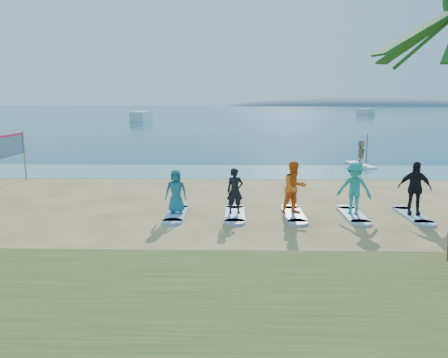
{
  "coord_description": "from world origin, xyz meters",
  "views": [
    {
      "loc": [
        0.03,
        -14.54,
        4.1
      ],
      "look_at": [
        -0.36,
        2.0,
        1.1
      ],
      "focal_mm": 35.0,
      "sensor_mm": 36.0,
      "label": 1
    }
  ],
  "objects_px": {
    "boat_offshore_a": "(141,121)",
    "surfboard_3": "(353,215)",
    "student_0": "(176,191)",
    "student_3": "(354,188)",
    "surfboard_2": "(294,215)",
    "student_4": "(415,188)",
    "student_1": "(235,191)",
    "boat_offshore_b": "(365,115)",
    "paddleboarder": "(361,152)",
    "surfboard_4": "(412,215)",
    "paddleboard": "(360,165)",
    "student_2": "(294,188)",
    "surfboard_1": "(235,214)",
    "surfboard_0": "(176,214)"
  },
  "relations": [
    {
      "from": "paddleboard",
      "to": "surfboard_2",
      "type": "relative_size",
      "value": 1.36
    },
    {
      "from": "surfboard_0",
      "to": "student_4",
      "type": "height_order",
      "value": "student_4"
    },
    {
      "from": "student_0",
      "to": "student_2",
      "type": "distance_m",
      "value": 4.23
    },
    {
      "from": "paddleboarder",
      "to": "student_0",
      "type": "relative_size",
      "value": 0.96
    },
    {
      "from": "surfboard_4",
      "to": "student_4",
      "type": "distance_m",
      "value": 0.99
    },
    {
      "from": "boat_offshore_b",
      "to": "student_1",
      "type": "xyz_separation_m",
      "value": [
        -35.34,
        -104.65,
        0.9
      ]
    },
    {
      "from": "boat_offshore_b",
      "to": "surfboard_2",
      "type": "bearing_deg",
      "value": -127.75
    },
    {
      "from": "paddleboarder",
      "to": "student_1",
      "type": "height_order",
      "value": "student_1"
    },
    {
      "from": "boat_offshore_a",
      "to": "surfboard_3",
      "type": "xyz_separation_m",
      "value": [
        23.02,
        -72.92,
        0.04
      ]
    },
    {
      "from": "surfboard_2",
      "to": "student_4",
      "type": "relative_size",
      "value": 1.16
    },
    {
      "from": "paddleboarder",
      "to": "surfboard_2",
      "type": "height_order",
      "value": "paddleboarder"
    },
    {
      "from": "paddleboarder",
      "to": "surfboard_1",
      "type": "xyz_separation_m",
      "value": [
        -7.95,
        -12.2,
        -0.83
      ]
    },
    {
      "from": "surfboard_0",
      "to": "student_1",
      "type": "xyz_separation_m",
      "value": [
        2.12,
        0.0,
        0.86
      ]
    },
    {
      "from": "surfboard_0",
      "to": "student_2",
      "type": "height_order",
      "value": "student_2"
    },
    {
      "from": "paddleboard",
      "to": "surfboard_0",
      "type": "relative_size",
      "value": 1.36
    },
    {
      "from": "student_0",
      "to": "paddleboarder",
      "type": "bearing_deg",
      "value": 51.45
    },
    {
      "from": "paddleboard",
      "to": "surfboard_2",
      "type": "distance_m",
      "value": 13.52
    },
    {
      "from": "paddleboarder",
      "to": "student_3",
      "type": "relative_size",
      "value": 0.81
    },
    {
      "from": "student_0",
      "to": "surfboard_1",
      "type": "relative_size",
      "value": 0.71
    },
    {
      "from": "student_0",
      "to": "surfboard_1",
      "type": "height_order",
      "value": "student_0"
    },
    {
      "from": "student_3",
      "to": "student_4",
      "type": "height_order",
      "value": "student_4"
    },
    {
      "from": "surfboard_4",
      "to": "paddleboarder",
      "type": "bearing_deg",
      "value": 82.53
    },
    {
      "from": "boat_offshore_a",
      "to": "student_4",
      "type": "distance_m",
      "value": 77.13
    },
    {
      "from": "surfboard_2",
      "to": "boat_offshore_a",
      "type": "bearing_deg",
      "value": 105.99
    },
    {
      "from": "surfboard_1",
      "to": "student_2",
      "type": "xyz_separation_m",
      "value": [
        2.12,
        0.0,
        0.99
      ]
    },
    {
      "from": "student_0",
      "to": "student_3",
      "type": "height_order",
      "value": "student_3"
    },
    {
      "from": "paddleboarder",
      "to": "surfboard_2",
      "type": "xyz_separation_m",
      "value": [
        -5.83,
        -12.2,
        -0.83
      ]
    },
    {
      "from": "student_2",
      "to": "student_3",
      "type": "height_order",
      "value": "student_2"
    },
    {
      "from": "paddleboarder",
      "to": "student_3",
      "type": "distance_m",
      "value": 12.75
    },
    {
      "from": "student_0",
      "to": "student_2",
      "type": "bearing_deg",
      "value": 0.97
    },
    {
      "from": "student_3",
      "to": "surfboard_4",
      "type": "bearing_deg",
      "value": 24.9
    },
    {
      "from": "surfboard_2",
      "to": "student_2",
      "type": "distance_m",
      "value": 0.99
    },
    {
      "from": "surfboard_4",
      "to": "student_1",
      "type": "bearing_deg",
      "value": 180.0
    },
    {
      "from": "paddleboard",
      "to": "student_2",
      "type": "xyz_separation_m",
      "value": [
        -5.83,
        -12.2,
        0.97
      ]
    },
    {
      "from": "surfboard_3",
      "to": "student_3",
      "type": "relative_size",
      "value": 1.18
    },
    {
      "from": "paddleboarder",
      "to": "surfboard_3",
      "type": "xyz_separation_m",
      "value": [
        -3.72,
        -12.2,
        -0.83
      ]
    },
    {
      "from": "boat_offshore_a",
      "to": "surfboard_2",
      "type": "distance_m",
      "value": 75.85
    },
    {
      "from": "boat_offshore_a",
      "to": "surfboard_1",
      "type": "distance_m",
      "value": 75.3
    },
    {
      "from": "student_0",
      "to": "surfboard_0",
      "type": "bearing_deg",
      "value": 0.0
    },
    {
      "from": "surfboard_2",
      "to": "surfboard_4",
      "type": "bearing_deg",
      "value": 0.0
    },
    {
      "from": "paddleboarder",
      "to": "boat_offshore_b",
      "type": "xyz_separation_m",
      "value": [
        27.39,
        92.45,
        -0.87
      ]
    },
    {
      "from": "paddleboard",
      "to": "paddleboarder",
      "type": "relative_size",
      "value": 2.0
    },
    {
      "from": "paddleboard",
      "to": "student_3",
      "type": "bearing_deg",
      "value": -117.83
    },
    {
      "from": "surfboard_2",
      "to": "surfboard_3",
      "type": "bearing_deg",
      "value": 0.0
    },
    {
      "from": "surfboard_3",
      "to": "paddleboard",
      "type": "bearing_deg",
      "value": 73.06
    },
    {
      "from": "boat_offshore_a",
      "to": "student_2",
      "type": "bearing_deg",
      "value": -72.25
    },
    {
      "from": "boat_offshore_a",
      "to": "student_4",
      "type": "height_order",
      "value": "student_4"
    },
    {
      "from": "student_1",
      "to": "boat_offshore_b",
      "type": "bearing_deg",
      "value": 58.86
    },
    {
      "from": "boat_offshore_a",
      "to": "surfboard_1",
      "type": "relative_size",
      "value": 3.86
    },
    {
      "from": "paddleboarder",
      "to": "surfboard_2",
      "type": "distance_m",
      "value": 13.55
    }
  ]
}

